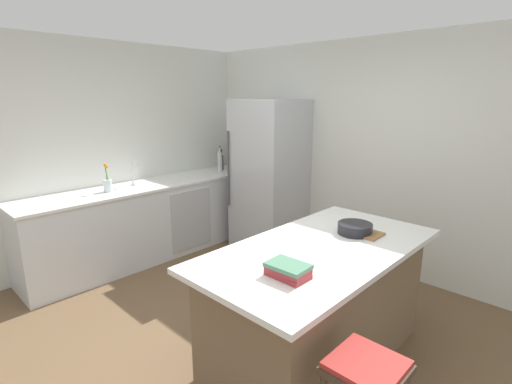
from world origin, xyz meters
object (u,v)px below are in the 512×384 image
at_px(refrigerator, 269,176).
at_px(cutting_board, 362,233).
at_px(flower_vase, 107,183).
at_px(kitchen_island, 318,303).
at_px(soda_bottle, 220,161).
at_px(bar_stool, 365,383).
at_px(gin_bottle, 231,161).
at_px(sink_faucet, 133,173).
at_px(cookbook_stack, 288,270).
at_px(mixing_bowl, 355,228).
at_px(syrup_bottle, 221,162).
at_px(wine_bottle, 230,159).

relative_size(refrigerator, cutting_board, 6.50).
bearing_deg(flower_vase, kitchen_island, 7.11).
bearing_deg(soda_bottle, flower_vase, -90.34).
bearing_deg(bar_stool, gin_bottle, 147.17).
relative_size(sink_faucet, cookbook_stack, 1.17).
distance_m(refrigerator, flower_vase, 1.96).
height_order(kitchen_island, gin_bottle, gin_bottle).
xyz_separation_m(kitchen_island, cutting_board, (0.08, 0.45, 0.46)).
bearing_deg(sink_faucet, gin_bottle, 86.17).
height_order(mixing_bowl, cutting_board, mixing_bowl).
bearing_deg(gin_bottle, mixing_bowl, -22.88).
bearing_deg(syrup_bottle, wine_bottle, 93.30).
relative_size(gin_bottle, soda_bottle, 0.88).
relative_size(kitchen_island, cutting_board, 6.45).
height_order(refrigerator, mixing_bowl, refrigerator).
height_order(cookbook_stack, cutting_board, cookbook_stack).
xyz_separation_m(kitchen_island, bar_stool, (0.70, -0.60, 0.09)).
bearing_deg(soda_bottle, refrigerator, 8.11).
distance_m(refrigerator, wine_bottle, 0.95).
height_order(syrup_bottle, cutting_board, syrup_bottle).
relative_size(cookbook_stack, cutting_board, 0.86).
bearing_deg(cookbook_stack, kitchen_island, 103.16).
relative_size(kitchen_island, soda_bottle, 5.39).
distance_m(syrup_bottle, mixing_bowl, 2.93).
bearing_deg(refrigerator, flower_vase, -115.53).
distance_m(bar_stool, sink_faucet, 3.50).
relative_size(sink_faucet, mixing_bowl, 1.11).
bearing_deg(syrup_bottle, sink_faucet, -89.71).
bearing_deg(cutting_board, sink_faucet, -171.43).
height_order(syrup_bottle, soda_bottle, soda_bottle).
bearing_deg(cutting_board, cookbook_stack, -87.52).
relative_size(sink_faucet, cutting_board, 1.01).
bearing_deg(wine_bottle, kitchen_island, -30.69).
xyz_separation_m(refrigerator, sink_faucet, (-0.92, -1.42, 0.12)).
distance_m(flower_vase, gin_bottle, 1.85).
bearing_deg(refrigerator, wine_bottle, 169.59).
relative_size(flower_vase, gin_bottle, 1.03).
relative_size(kitchen_island, wine_bottle, 5.66).
bearing_deg(cutting_board, flower_vase, -164.05).
distance_m(refrigerator, bar_stool, 3.25).
relative_size(refrigerator, mixing_bowl, 7.19).
bearing_deg(wine_bottle, cookbook_stack, -37.00).
relative_size(kitchen_island, cookbook_stack, 7.48).
relative_size(wine_bottle, cookbook_stack, 1.32).
height_order(kitchen_island, flower_vase, flower_vase).
relative_size(bar_stool, soda_bottle, 1.93).
xyz_separation_m(wine_bottle, soda_bottle, (0.10, -0.29, 0.01)).
bearing_deg(sink_faucet, cookbook_stack, -11.14).
height_order(refrigerator, gin_bottle, refrigerator).
bearing_deg(wine_bottle, refrigerator, -10.41).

